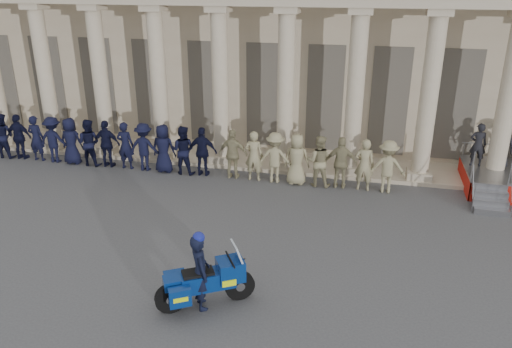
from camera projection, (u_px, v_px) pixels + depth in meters
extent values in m
plane|color=#464649|center=(180.00, 271.00, 13.21)|extent=(90.00, 90.00, 0.00)
cube|color=tan|center=(286.00, 36.00, 25.11)|extent=(40.00, 10.00, 9.00)
cube|color=tan|center=(257.00, 159.00, 21.13)|extent=(40.00, 2.60, 0.15)
cube|color=tan|center=(6.00, 140.00, 22.89)|extent=(0.90, 0.90, 0.30)
cube|color=tan|center=(56.00, 144.00, 22.32)|extent=(0.90, 0.90, 0.30)
cylinder|color=tan|center=(46.00, 78.00, 21.24)|extent=(0.64, 0.64, 5.60)
cube|color=tan|center=(34.00, 6.00, 20.16)|extent=(0.85, 0.85, 0.24)
cube|color=tan|center=(108.00, 148.00, 21.75)|extent=(0.90, 0.90, 0.30)
cylinder|color=tan|center=(101.00, 81.00, 20.67)|extent=(0.64, 0.64, 5.60)
cube|color=tan|center=(92.00, 7.00, 19.59)|extent=(0.85, 0.85, 0.24)
cube|color=tan|center=(164.00, 153.00, 21.18)|extent=(0.90, 0.90, 0.30)
cylinder|color=tan|center=(159.00, 84.00, 20.10)|extent=(0.64, 0.64, 5.60)
cube|color=tan|center=(153.00, 8.00, 19.02)|extent=(0.85, 0.85, 0.24)
cube|color=tan|center=(222.00, 158.00, 20.61)|extent=(0.90, 0.90, 0.30)
cylinder|color=tan|center=(220.00, 87.00, 19.53)|extent=(0.64, 0.64, 5.60)
cube|color=tan|center=(218.00, 9.00, 18.45)|extent=(0.85, 0.85, 0.24)
cube|color=tan|center=(284.00, 163.00, 20.04)|extent=(0.90, 0.90, 0.30)
cylinder|color=tan|center=(286.00, 90.00, 18.96)|extent=(0.64, 0.64, 5.60)
cube|color=tan|center=(287.00, 10.00, 17.88)|extent=(0.85, 0.85, 0.24)
cube|color=tan|center=(349.00, 168.00, 19.47)|extent=(0.90, 0.90, 0.30)
cylinder|color=tan|center=(355.00, 94.00, 18.39)|extent=(0.64, 0.64, 5.60)
cube|color=tan|center=(361.00, 11.00, 17.31)|extent=(0.85, 0.85, 0.24)
cube|color=tan|center=(419.00, 174.00, 18.90)|extent=(0.90, 0.90, 0.30)
cylinder|color=tan|center=(429.00, 98.00, 17.82)|extent=(0.64, 0.64, 5.60)
cube|color=tan|center=(440.00, 12.00, 16.74)|extent=(0.85, 0.85, 0.24)
cube|color=tan|center=(493.00, 180.00, 18.33)|extent=(0.90, 0.90, 0.30)
cylinder|color=tan|center=(507.00, 102.00, 17.25)|extent=(0.64, 0.64, 5.60)
cube|color=black|center=(3.00, 81.00, 24.17)|extent=(1.30, 0.12, 4.20)
cube|color=black|center=(50.00, 84.00, 23.60)|extent=(1.30, 0.12, 4.20)
cube|color=black|center=(100.00, 87.00, 23.03)|extent=(1.30, 0.12, 4.20)
cube|color=black|center=(152.00, 89.00, 22.46)|extent=(1.30, 0.12, 4.20)
cube|color=black|center=(206.00, 92.00, 21.89)|extent=(1.30, 0.12, 4.20)
cube|color=black|center=(264.00, 95.00, 21.33)|extent=(1.30, 0.12, 4.20)
cube|color=black|center=(325.00, 99.00, 20.76)|extent=(1.30, 0.12, 4.20)
cube|color=black|center=(389.00, 102.00, 20.19)|extent=(1.30, 0.12, 4.20)
cube|color=black|center=(457.00, 106.00, 19.62)|extent=(1.30, 0.12, 4.20)
imported|color=black|center=(3.00, 135.00, 21.26)|extent=(0.94, 0.74, 1.94)
imported|color=black|center=(19.00, 137.00, 21.08)|extent=(1.14, 0.47, 1.94)
imported|color=black|center=(36.00, 138.00, 20.90)|extent=(0.71, 0.46, 1.94)
imported|color=black|center=(54.00, 140.00, 20.72)|extent=(1.25, 0.72, 1.94)
imported|color=black|center=(71.00, 141.00, 20.54)|extent=(0.95, 0.62, 1.94)
imported|color=black|center=(89.00, 142.00, 20.36)|extent=(0.94, 0.74, 1.94)
imported|color=black|center=(107.00, 144.00, 20.18)|extent=(1.14, 0.47, 1.94)
imported|color=black|center=(126.00, 145.00, 20.00)|extent=(0.71, 0.46, 1.94)
imported|color=black|center=(144.00, 147.00, 19.82)|extent=(1.25, 0.72, 1.94)
imported|color=black|center=(163.00, 148.00, 19.64)|extent=(0.95, 0.62, 1.94)
imported|color=black|center=(183.00, 150.00, 19.46)|extent=(0.94, 0.74, 1.94)
imported|color=black|center=(203.00, 152.00, 19.28)|extent=(1.14, 0.47, 1.94)
imported|color=gray|center=(233.00, 154.00, 19.02)|extent=(1.14, 0.47, 1.94)
imported|color=gray|center=(254.00, 156.00, 18.84)|extent=(0.71, 0.46, 1.94)
imported|color=gray|center=(275.00, 158.00, 18.66)|extent=(1.25, 0.72, 1.94)
imported|color=gray|center=(297.00, 159.00, 18.48)|extent=(0.95, 0.62, 1.94)
imported|color=gray|center=(319.00, 161.00, 18.30)|extent=(0.94, 0.74, 1.94)
imported|color=gray|center=(341.00, 163.00, 18.12)|extent=(1.14, 0.47, 1.94)
imported|color=gray|center=(364.00, 165.00, 17.94)|extent=(0.71, 0.46, 1.94)
imported|color=gray|center=(388.00, 167.00, 17.76)|extent=(1.25, 0.72, 1.94)
cube|color=#AD170D|center=(464.00, 178.00, 18.46)|extent=(0.04, 2.79, 0.69)
cube|color=gray|center=(491.00, 211.00, 16.35)|extent=(1.10, 0.28, 0.20)
cube|color=gray|center=(491.00, 203.00, 16.53)|extent=(1.10, 0.28, 0.20)
cube|color=gray|center=(490.00, 194.00, 16.72)|extent=(1.10, 0.28, 0.20)
cube|color=gray|center=(490.00, 185.00, 16.90)|extent=(1.10, 0.28, 0.20)
imported|color=black|center=(478.00, 145.00, 18.11)|extent=(0.58, 0.38, 1.60)
imported|color=black|center=(502.00, 146.00, 17.94)|extent=(0.78, 0.51, 1.60)
cylinder|color=black|center=(240.00, 285.00, 11.97)|extent=(0.70, 0.52, 0.73)
cylinder|color=black|center=(171.00, 298.00, 11.49)|extent=(0.70, 0.52, 0.73)
cube|color=navy|center=(208.00, 280.00, 11.63)|extent=(1.33, 1.06, 0.42)
cube|color=navy|center=(230.00, 269.00, 11.72)|extent=(0.82, 0.81, 0.50)
cube|color=silver|center=(231.00, 278.00, 11.81)|extent=(0.38, 0.41, 0.13)
cube|color=#B2BFCC|center=(238.00, 254.00, 11.64)|extent=(0.46, 0.55, 0.59)
cube|color=black|center=(198.00, 273.00, 11.48)|extent=(0.81, 0.70, 0.11)
cube|color=navy|center=(172.00, 283.00, 11.36)|extent=(0.53, 0.52, 0.24)
cube|color=navy|center=(180.00, 297.00, 11.13)|extent=(0.55, 0.47, 0.44)
cube|color=#E1FA0D|center=(180.00, 297.00, 11.13)|extent=(0.42, 0.40, 0.11)
cube|color=navy|center=(175.00, 280.00, 11.76)|extent=(0.55, 0.47, 0.44)
cube|color=#E1FA0D|center=(175.00, 280.00, 11.76)|extent=(0.42, 0.40, 0.11)
cylinder|color=silver|center=(183.00, 291.00, 11.83)|extent=(0.62, 0.44, 0.11)
cylinder|color=black|center=(230.00, 259.00, 11.62)|extent=(0.44, 0.68, 0.04)
imported|color=black|center=(200.00, 272.00, 11.49)|extent=(0.74, 0.82, 1.88)
sphere|color=navy|center=(199.00, 238.00, 11.16)|extent=(0.28, 0.28, 0.28)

